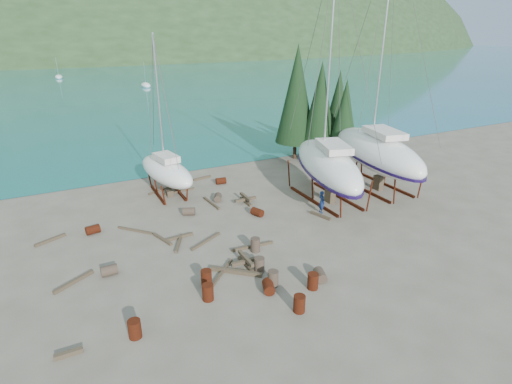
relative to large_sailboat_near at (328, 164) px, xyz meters
name	(u,v)px	position (x,y,z in m)	size (l,w,h in m)	color
ground	(265,237)	(-7.28, -3.37, -2.97)	(600.00, 600.00, 0.00)	#5D5549
bay_water	(59,50)	(-7.28, 311.63, -2.97)	(700.00, 700.00, 0.00)	#1B7488
far_hill	(59,50)	(-7.28, 316.63, -2.97)	(800.00, 360.00, 110.00)	#22341A
far_house_center	(20,55)	(-27.28, 186.63, -0.05)	(6.60, 5.60, 5.60)	beige
far_house_right	(136,52)	(22.72, 186.63, -0.05)	(6.60, 5.60, 5.60)	beige
cypress_near_right	(320,105)	(5.22, 8.63, 2.82)	(3.60, 3.60, 10.00)	black
cypress_mid_right	(345,116)	(6.72, 6.63, 1.95)	(3.06, 3.06, 8.50)	black
cypress_back_left	(297,95)	(3.72, 10.63, 3.69)	(4.14, 4.14, 11.50)	black
cypress_far_right	(338,107)	(8.22, 9.63, 2.24)	(3.24, 3.24, 9.00)	black
moored_boat_mid	(146,85)	(2.72, 76.63, -2.59)	(2.00, 5.00, 6.05)	white
moored_boat_far	(59,77)	(-15.28, 106.63, -2.59)	(2.00, 5.00, 6.05)	white
large_sailboat_near	(328,164)	(0.00, 0.00, 0.00)	(6.82, 12.21, 18.47)	white
large_sailboat_far	(377,151)	(5.30, 0.39, 0.28)	(6.31, 13.11, 19.94)	white
small_sailboat_shore	(166,171)	(-10.97, 6.85, -0.91)	(3.83, 8.15, 12.52)	white
worker	(322,202)	(-1.75, -1.88, -2.11)	(0.63, 0.41, 1.72)	navy
drum_0	(135,329)	(-16.77, -8.93, -2.53)	(0.58, 0.58, 0.88)	#5B240F
drum_1	(320,275)	(-6.92, -9.00, -2.68)	(0.58, 0.58, 0.88)	#2D2823
drum_2	(93,230)	(-17.33, 2.26, -2.68)	(0.58, 0.58, 0.88)	#5B240F
drum_3	(313,281)	(-7.72, -9.48, -2.53)	(0.58, 0.58, 0.88)	#5B240F
drum_4	(221,181)	(-6.15, 7.06, -2.68)	(0.58, 0.58, 0.88)	#5B240F
drum_5	(259,265)	(-9.50, -6.82, -2.53)	(0.58, 0.58, 0.88)	#2D2823
drum_6	(257,212)	(-6.27, -0.23, -2.68)	(0.58, 0.58, 0.88)	#5B240F
drum_7	(299,304)	(-9.37, -10.73, -2.53)	(0.58, 0.58, 0.88)	#5B240F
drum_9	(189,211)	(-10.69, 2.16, -2.68)	(0.58, 0.58, 0.88)	#2D2823
drum_10	(208,292)	(-12.97, -7.89, -2.53)	(0.58, 0.58, 0.88)	#5B240F
drum_11	(218,198)	(-7.81, 3.64, -2.68)	(0.58, 0.58, 0.88)	#2D2823
drum_12	(268,287)	(-9.93, -8.67, -2.68)	(0.58, 0.58, 0.88)	#5B240F
drum_13	(206,278)	(-12.59, -6.65, -2.53)	(0.58, 0.58, 0.88)	#5B240F
drum_15	(109,270)	(-17.07, -3.33, -2.68)	(0.58, 0.58, 0.88)	#2D2823
drum_16	(255,245)	(-8.69, -4.69, -2.53)	(0.58, 0.58, 0.88)	#2D2823
drum_17	(273,278)	(-9.47, -8.31, -2.53)	(0.58, 0.58, 0.88)	#2D2823
timber_0	(163,189)	(-11.15, 7.91, -2.90)	(0.14, 2.84, 0.14)	brown
timber_1	(320,216)	(-2.25, -2.49, -2.88)	(0.19, 1.79, 0.19)	brown
timber_2	(50,240)	(-19.92, 2.38, -2.88)	(0.19, 1.98, 0.19)	brown
timber_3	(222,273)	(-11.50, -6.10, -2.90)	(0.15, 2.93, 0.15)	brown
timber_4	(162,239)	(-13.44, -0.75, -2.89)	(0.17, 2.01, 0.17)	brown
timber_5	(253,246)	(-8.64, -4.21, -2.89)	(0.16, 2.80, 0.16)	brown
timber_6	(202,178)	(-7.22, 9.02, -2.88)	(0.19, 1.83, 0.19)	brown
timber_8	(180,237)	(-12.37, -0.98, -2.88)	(0.19, 1.83, 0.19)	brown
timber_9	(180,191)	(-9.99, 6.88, -2.90)	(0.15, 2.61, 0.15)	brown
timber_10	(212,203)	(-8.51, 3.27, -2.89)	(0.16, 2.63, 0.16)	brown
timber_11	(206,241)	(-11.01, -2.27, -2.90)	(0.15, 2.68, 0.15)	brown
timber_12	(179,243)	(-12.65, -1.75, -2.89)	(0.17, 2.24, 0.17)	brown
timber_13	(69,354)	(-19.49, -8.79, -2.87)	(0.22, 1.12, 0.22)	brown
timber_14	(74,282)	(-18.91, -3.29, -2.88)	(0.18, 2.37, 0.18)	brown
timber_15	(135,230)	(-14.78, 1.34, -2.90)	(0.15, 2.69, 0.15)	brown
timber_16	(236,272)	(-10.73, -6.39, -2.86)	(0.23, 2.98, 0.23)	brown
timber_pile_fore	(246,261)	(-9.92, -5.93, -2.67)	(1.80, 1.80, 0.60)	brown
timber_pile_aft	(246,199)	(-6.01, 2.28, -2.67)	(1.80, 1.80, 0.60)	brown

